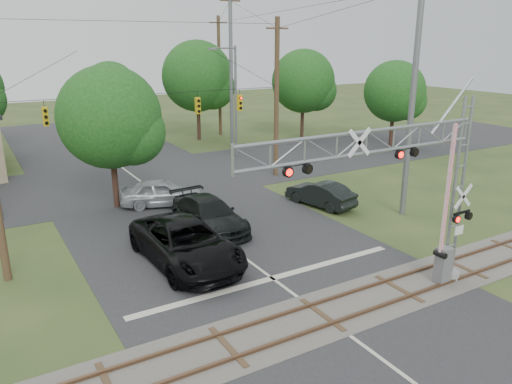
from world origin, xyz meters
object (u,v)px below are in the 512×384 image
pickup_black (186,243)px  sedan_silver (162,192)px  crossing_gantry (404,183)px  traffic_signal_span (166,107)px  streetlight (234,96)px  car_dark (209,215)px

pickup_black → sedan_silver: 8.83m
crossing_gantry → traffic_signal_span: (-2.43, 18.37, 0.92)m
streetlight → traffic_signal_span: bearing=-141.1°
pickup_black → streetlight: bearing=53.9°
crossing_gantry → car_dark: crossing_gantry is taller
car_dark → crossing_gantry: bearing=-76.0°
crossing_gantry → pickup_black: 10.11m
traffic_signal_span → pickup_black: bearing=-107.5°
pickup_black → sedan_silver: (2.00, 8.60, -0.15)m
pickup_black → sedan_silver: bearing=74.8°
crossing_gantry → car_dark: bearing=106.6°
pickup_black → streetlight: 22.44m
car_dark → pickup_black: bearing=-132.2°
streetlight → crossing_gantry: bearing=-104.1°
crossing_gantry → streetlight: (6.39, 25.49, 0.48)m
car_dark → traffic_signal_span: bearing=82.0°
crossing_gantry → sedan_silver: (-3.93, 15.84, -3.97)m
sedan_silver → streetlight: streetlight is taller
traffic_signal_span → streetlight: size_ratio=2.04×
traffic_signal_span → sedan_silver: 5.71m
pickup_black → crossing_gantry: bearing=-52.8°
car_dark → streetlight: 18.25m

